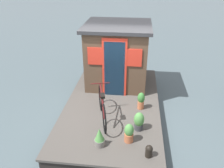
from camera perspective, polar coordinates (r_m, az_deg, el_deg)
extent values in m
plane|color=#4C5B60|center=(6.94, 0.19, -7.07)|extent=(60.00, 60.00, 0.00)
cube|color=#4C4742|center=(6.75, 0.20, -4.71)|extent=(4.85, 2.68, 0.06)
cube|color=black|center=(6.85, 0.20, -6.01)|extent=(4.75, 2.63, 0.31)
cube|color=#4C3828|center=(7.50, 1.36, 7.03)|extent=(1.77, 1.87, 1.88)
cube|color=#28282B|center=(7.21, 1.45, 14.42)|extent=(1.97, 2.07, 0.10)
cube|color=#19334C|center=(6.70, 0.62, 3.58)|extent=(0.04, 0.60, 1.70)
cube|color=red|center=(6.67, 0.61, 3.96)|extent=(0.03, 0.72, 1.80)
cube|color=red|center=(6.51, 5.57, 6.54)|extent=(0.03, 0.44, 0.52)
cube|color=red|center=(6.62, -4.23, 6.96)|extent=(0.03, 0.44, 0.52)
torus|color=black|center=(6.25, -2.91, -3.46)|extent=(0.70, 0.22, 0.71)
torus|color=black|center=(5.45, -1.94, -8.69)|extent=(0.70, 0.22, 0.71)
cylinder|color=#4C1414|center=(5.69, -2.47, -4.19)|extent=(0.89, 0.26, 0.49)
cylinder|color=#4C1414|center=(5.71, -2.67, -1.58)|extent=(0.57, 0.18, 0.07)
cylinder|color=#4C1414|center=(5.45, -2.15, -5.94)|extent=(0.34, 0.12, 0.44)
cylinder|color=#4C1414|center=(6.10, -2.93, -1.81)|extent=(0.12, 0.06, 0.46)
cube|color=black|center=(5.46, -2.37, -2.94)|extent=(0.22, 0.15, 0.06)
cylinder|color=#4C1414|center=(5.95, -2.95, 0.17)|extent=(0.15, 0.49, 0.02)
cylinder|color=slate|center=(5.24, -3.11, -14.40)|extent=(0.24, 0.24, 0.16)
cone|color=#4C8942|center=(5.09, -3.18, -12.48)|extent=(0.21, 0.21, 0.30)
cylinder|color=#B2603D|center=(6.43, 7.19, -5.19)|extent=(0.18, 0.18, 0.23)
ellipsoid|color=#387533|center=(6.31, 7.31, -3.46)|extent=(0.20, 0.20, 0.32)
cylinder|color=#B2603D|center=(5.33, 4.22, -13.19)|extent=(0.21, 0.21, 0.21)
ellipsoid|color=#4C8942|center=(5.20, 4.31, -11.42)|extent=(0.21, 0.21, 0.31)
cylinder|color=#38383D|center=(5.70, 6.67, -10.53)|extent=(0.22, 0.22, 0.16)
ellipsoid|color=#4C8942|center=(5.57, 6.79, -8.82)|extent=(0.25, 0.25, 0.38)
cylinder|color=black|center=(5.03, 9.19, -16.54)|extent=(0.15, 0.15, 0.21)
sphere|color=black|center=(4.96, 9.28, -15.69)|extent=(0.16, 0.16, 0.16)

